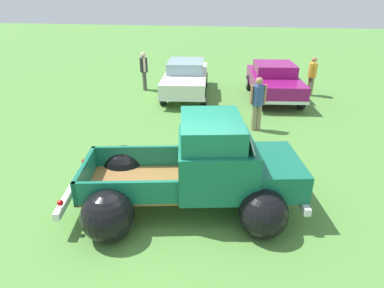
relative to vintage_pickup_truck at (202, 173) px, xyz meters
The scene contains 8 objects.
ground_plane 0.85m from the vintage_pickup_truck, 168.68° to the right, with size 80.00×80.00×0.00m, color #548C3D.
vintage_pickup_truck is the anchor object (origin of this frame).
show_car_0 8.22m from the vintage_pickup_truck, 102.92° to the left, with size 2.28×4.70×1.43m.
show_car_1 8.30m from the vintage_pickup_truck, 77.13° to the left, with size 2.35×4.36×1.43m.
spectator_0 9.43m from the vintage_pickup_truck, 68.49° to the left, with size 0.45×0.52×1.63m.
spectator_1 4.54m from the vintage_pickup_truck, 75.50° to the left, with size 0.53×0.44×1.72m.
spectator_2 9.25m from the vintage_pickup_truck, 114.44° to the left, with size 0.46×0.51×1.69m.
lane_cone_0 2.64m from the vintage_pickup_truck, 51.91° to the left, with size 0.36×0.36×0.63m.
Camera 1 is at (1.14, -5.60, 4.05)m, focal length 30.62 mm.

